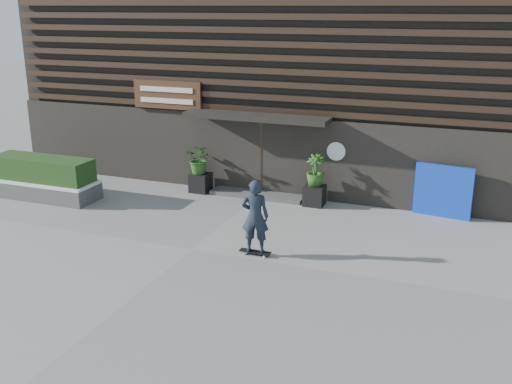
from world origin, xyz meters
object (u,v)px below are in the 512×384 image
at_px(skateboarder, 255,217).
at_px(blue_tarp, 443,191).
at_px(planter_pot_left, 201,183).
at_px(planter_pot_right, 314,195).
at_px(raised_bed, 44,189).

bearing_deg(skateboarder, blue_tarp, 48.23).
xyz_separation_m(planter_pot_left, planter_pot_right, (3.80, 0.00, 0.00)).
height_order(planter_pot_left, skateboarder, skateboarder).
relative_size(raised_bed, blue_tarp, 2.17).
xyz_separation_m(planter_pot_left, blue_tarp, (7.45, 0.30, 0.45)).
bearing_deg(skateboarder, planter_pot_right, 85.60).
distance_m(blue_tarp, skateboarder, 5.97).
height_order(planter_pot_right, skateboarder, skateboarder).
xyz_separation_m(planter_pot_left, skateboarder, (3.48, -4.15, 0.69)).
xyz_separation_m(blue_tarp, skateboarder, (-3.97, -4.45, 0.23)).
height_order(planter_pot_left, raised_bed, planter_pot_left).
height_order(raised_bed, blue_tarp, blue_tarp).
xyz_separation_m(planter_pot_right, blue_tarp, (3.65, 0.30, 0.45)).
bearing_deg(planter_pot_left, skateboarder, -50.00).
bearing_deg(planter_pot_right, skateboarder, -94.40).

